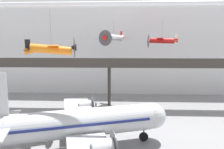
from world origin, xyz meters
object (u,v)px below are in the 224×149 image
(suspended_plane_silver_racer, at_px, (114,38))
(airliner_silver_main, at_px, (77,123))
(suspended_plane_orange_highwing, at_px, (51,49))
(suspended_plane_red_highwing, at_px, (162,40))

(suspended_plane_silver_racer, bearing_deg, airliner_silver_main, 19.51)
(suspended_plane_orange_highwing, bearing_deg, suspended_plane_silver_racer, 45.58)
(suspended_plane_orange_highwing, xyz_separation_m, suspended_plane_silver_racer, (8.76, 16.82, 2.10))
(suspended_plane_silver_racer, relative_size, suspended_plane_red_highwing, 1.12)
(suspended_plane_orange_highwing, xyz_separation_m, suspended_plane_red_highwing, (19.32, 14.85, 1.42))
(airliner_silver_main, bearing_deg, suspended_plane_silver_racer, 62.79)
(airliner_silver_main, distance_m, suspended_plane_orange_highwing, 11.68)
(suspended_plane_orange_highwing, height_order, suspended_plane_silver_racer, suspended_plane_silver_racer)
(suspended_plane_orange_highwing, distance_m, suspended_plane_red_highwing, 24.41)
(airliner_silver_main, relative_size, suspended_plane_silver_racer, 3.29)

